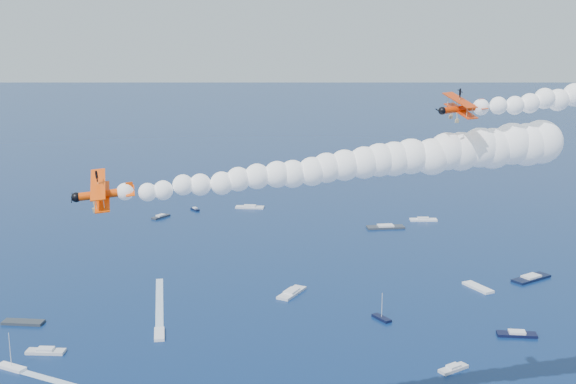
% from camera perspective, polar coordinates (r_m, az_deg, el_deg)
% --- Properties ---
extents(biplane_lead, '(10.75, 11.39, 6.69)m').
position_cam_1_polar(biplane_lead, '(110.52, 13.22, 6.24)').
color(biplane_lead, red).
extents(biplane_trail, '(12.81, 13.67, 8.52)m').
position_cam_1_polar(biplane_trail, '(104.41, -13.92, -0.16)').
color(biplane_trail, '#FF4805').
extents(smoke_trail_trail, '(71.74, 67.77, 12.00)m').
position_cam_1_polar(smoke_trail_trail, '(108.10, 4.42, 2.03)').
color(smoke_trail_trail, white).
extents(spectator_boats, '(223.25, 173.68, 0.70)m').
position_cam_1_polar(spectator_boats, '(212.87, 9.43, -7.47)').
color(spectator_boats, white).
rests_on(spectator_boats, ground).
extents(boat_wakes, '(44.65, 67.60, 0.04)m').
position_cam_1_polar(boat_wakes, '(183.28, -12.00, -11.06)').
color(boat_wakes, white).
rests_on(boat_wakes, ground).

